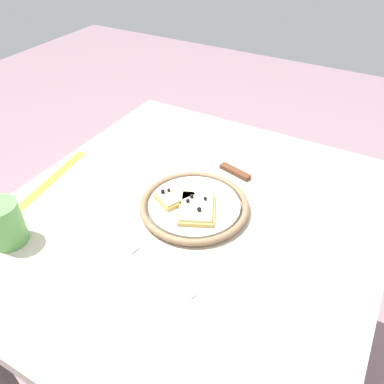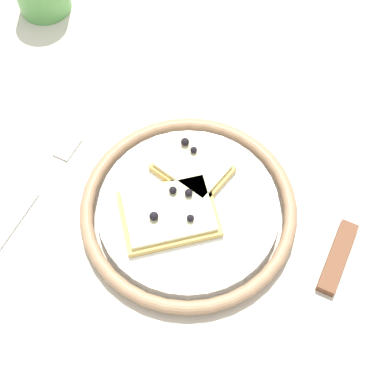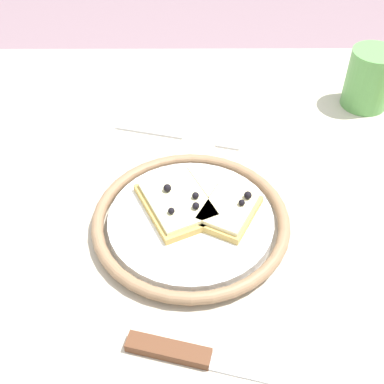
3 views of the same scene
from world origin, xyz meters
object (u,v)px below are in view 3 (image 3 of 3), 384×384
Objects in this scene: plate at (191,221)px; knife at (195,358)px; pizza_slice_near at (225,210)px; fork at (176,136)px; pizza_slice_far at (175,205)px; dining_table at (188,257)px; cup at (367,79)px.

plate reaches higher than knife.
pizza_slice_near is 0.52× the size of fork.
pizza_slice_far is at bearing -126.55° from plate.
pizza_slice_near is (0.01, 0.05, 0.11)m from dining_table.
plate is (0.02, 0.00, 0.10)m from dining_table.
dining_table is 0.19m from fork.
pizza_slice_near is at bearing 96.82° from plate.
plate is at bearing -46.06° from cup.
dining_table is 3.54× the size of plate.
pizza_slice_near reaches higher than knife.
fork is (-0.17, -0.02, 0.09)m from dining_table.
fork is at bearing -175.93° from knife.
plate is at bearing -83.18° from pizza_slice_near.
plate is 2.60× the size of cup.
dining_table is at bearing -48.46° from cup.
pizza_slice_near reaches higher than dining_table.
plate is at bearing 6.67° from fork.
cup is at bearing 133.94° from plate.
dining_table is at bearing -169.35° from plate.
cup is at bearing 131.54° from dining_table.
cup is (-0.28, 0.29, 0.04)m from plate.
dining_table is 3.79× the size of knife.
fork is 0.33m from cup.
dining_table is 6.81× the size of pizza_slice_far.
cup is (-0.26, 0.29, 0.14)m from dining_table.
knife is 2.42× the size of cup.
pizza_slice_near reaches higher than plate.
plate is 1.28× the size of fork.
cup reaches higher than pizza_slice_far.
knife reaches higher than dining_table.
knife is at bearing 4.07° from fork.
knife is at bearing 1.38° from plate.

